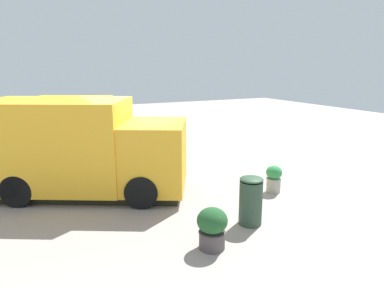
# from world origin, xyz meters

# --- Properties ---
(ground_plane) EXTENTS (40.00, 40.00, 0.00)m
(ground_plane) POSITION_xyz_m (0.00, 0.00, 0.00)
(ground_plane) COLOR #A99C94
(food_truck) EXTENTS (4.40, 5.40, 2.43)m
(food_truck) POSITION_xyz_m (-0.06, 1.46, 1.16)
(food_truck) COLOR yellow
(food_truck) RESTS_ON ground_plane
(person_customer) EXTENTS (0.58, 0.78, 0.84)m
(person_customer) POSITION_xyz_m (3.95, -2.88, 0.32)
(person_customer) COLOR #6E714C
(person_customer) RESTS_ON ground_plane
(planter_flowering_near) EXTENTS (0.42, 0.42, 0.71)m
(planter_flowering_near) POSITION_xyz_m (-2.22, -3.03, 0.38)
(planter_flowering_near) COLOR #9B9B8B
(planter_flowering_near) RESTS_ON ground_plane
(planter_flowering_far) EXTENTS (0.56, 0.56, 0.78)m
(planter_flowering_far) POSITION_xyz_m (-4.01, -0.17, 0.41)
(planter_flowering_far) COLOR #4D4746
(planter_flowering_far) RESTS_ON ground_plane
(trash_bin) EXTENTS (0.49, 0.49, 1.03)m
(trash_bin) POSITION_xyz_m (-3.49, -1.38, 0.52)
(trash_bin) COLOR #2D4533
(trash_bin) RESTS_ON ground_plane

